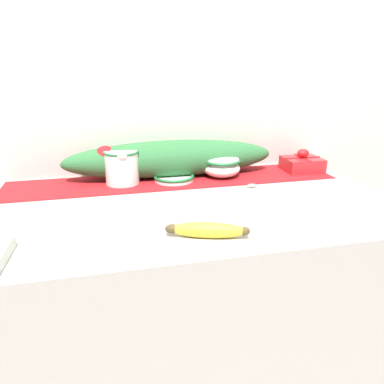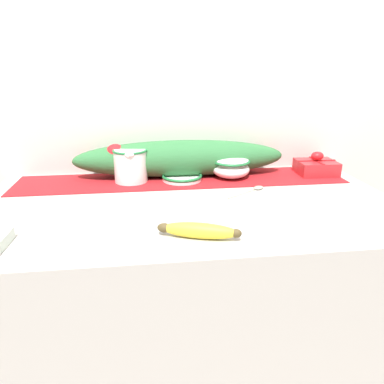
# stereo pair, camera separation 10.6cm
# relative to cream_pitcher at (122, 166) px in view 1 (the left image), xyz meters

# --- Properties ---
(countertop) EXTENTS (1.26, 0.71, 0.93)m
(countertop) POSITION_rel_cream_pitcher_xyz_m (0.18, -0.23, -0.53)
(countertop) COLOR #B7B2AD
(countertop) RESTS_ON ground_plane
(back_wall) EXTENTS (2.06, 0.04, 2.40)m
(back_wall) POSITION_rel_cream_pitcher_xyz_m (0.18, 0.14, 0.20)
(back_wall) COLOR silver
(back_wall) RESTS_ON ground_plane
(table_runner) EXTENTS (1.16, 0.23, 0.00)m
(table_runner) POSITION_rel_cream_pitcher_xyz_m (0.18, -0.00, -0.06)
(table_runner) COLOR #A8191E
(table_runner) RESTS_ON countertop
(cream_pitcher) EXTENTS (0.12, 0.14, 0.12)m
(cream_pitcher) POSITION_rel_cream_pitcher_xyz_m (0.00, 0.00, 0.00)
(cream_pitcher) COLOR white
(cream_pitcher) RESTS_ON countertop
(sugar_bowl) EXTENTS (0.14, 0.14, 0.10)m
(sugar_bowl) POSITION_rel_cream_pitcher_xyz_m (0.36, -0.00, -0.02)
(sugar_bowl) COLOR white
(sugar_bowl) RESTS_ON countertop
(small_dish) EXTENTS (0.14, 0.14, 0.02)m
(small_dish) POSITION_rel_cream_pitcher_xyz_m (0.18, -0.01, -0.05)
(small_dish) COLOR white
(small_dish) RESTS_ON countertop
(banana) EXTENTS (0.20, 0.09, 0.04)m
(banana) POSITION_rel_cream_pitcher_xyz_m (0.17, -0.48, -0.04)
(banana) COLOR yellow
(banana) RESTS_ON countertop
(spoon) EXTENTS (0.15, 0.11, 0.01)m
(spoon) POSITION_rel_cream_pitcher_xyz_m (0.41, -0.14, -0.06)
(spoon) COLOR #A89E89
(spoon) RESTS_ON countertop
(gift_box) EXTENTS (0.14, 0.12, 0.08)m
(gift_box) POSITION_rel_cream_pitcher_xyz_m (0.68, 0.00, -0.03)
(gift_box) COLOR red
(gift_box) RESTS_ON countertop
(poinsettia_garland) EXTENTS (0.77, 0.15, 0.13)m
(poinsettia_garland) POSITION_rel_cream_pitcher_xyz_m (0.17, 0.04, 0.01)
(poinsettia_garland) COLOR #2D6B38
(poinsettia_garland) RESTS_ON countertop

